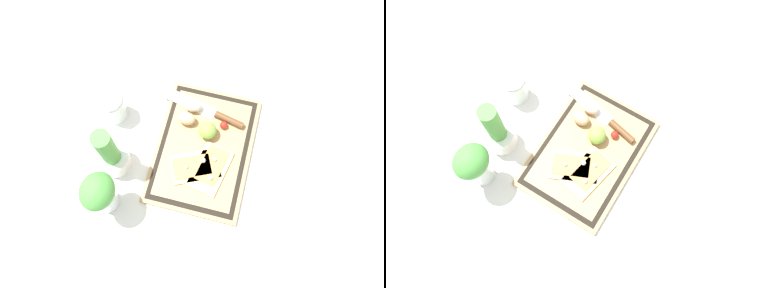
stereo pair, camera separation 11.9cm
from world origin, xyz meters
TOP-DOWN VIEW (x-y plane):
  - ground_plane at (0.00, 0.00)m, footprint 6.00×6.00m
  - cutting_board at (0.00, 0.00)m, footprint 0.43×0.30m
  - pizza_slice_near at (-0.06, -0.04)m, footprint 0.18×0.13m
  - pizza_slice_far at (-0.07, 0.01)m, footprint 0.15×0.18m
  - knife at (0.12, -0.01)m, footprint 0.09×0.29m
  - egg_brown at (0.08, 0.07)m, footprint 0.04×0.06m
  - egg_pink at (0.13, 0.07)m, footprint 0.04×0.06m
  - lime at (0.05, -0.00)m, footprint 0.06×0.06m
  - cherry_tomato_red at (0.09, -0.05)m, footprint 0.03×0.03m
  - herb_pot at (-0.11, 0.26)m, footprint 0.10×0.10m
  - sauce_jar at (0.06, 0.32)m, footprint 0.08×0.08m
  - herb_glass at (-0.24, 0.25)m, footprint 0.11×0.10m

SIDE VIEW (x-z plane):
  - ground_plane at x=0.00m, z-range 0.00..0.00m
  - cutting_board at x=0.00m, z-range 0.00..0.02m
  - pizza_slice_near at x=-0.06m, z-range 0.01..0.04m
  - pizza_slice_far at x=-0.07m, z-range 0.01..0.04m
  - knife at x=0.12m, z-range 0.02..0.04m
  - cherry_tomato_red at x=0.09m, z-range 0.02..0.05m
  - egg_brown at x=0.08m, z-range 0.02..0.06m
  - egg_pink at x=0.13m, z-range 0.02..0.06m
  - sauce_jar at x=0.06m, z-range -0.01..0.10m
  - lime at x=0.05m, z-range 0.02..0.08m
  - herb_pot at x=-0.11m, z-range -0.04..0.20m
  - herb_glass at x=-0.24m, z-range 0.02..0.22m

